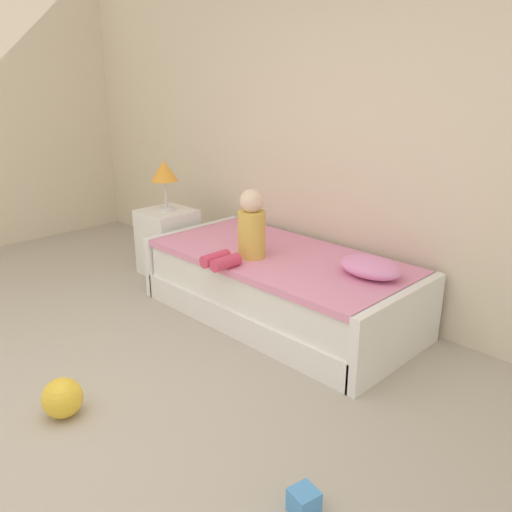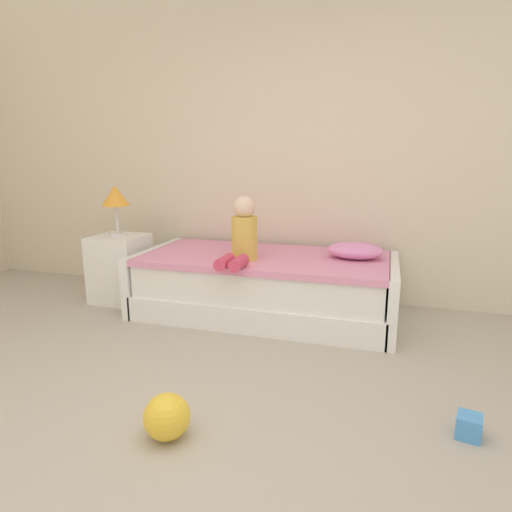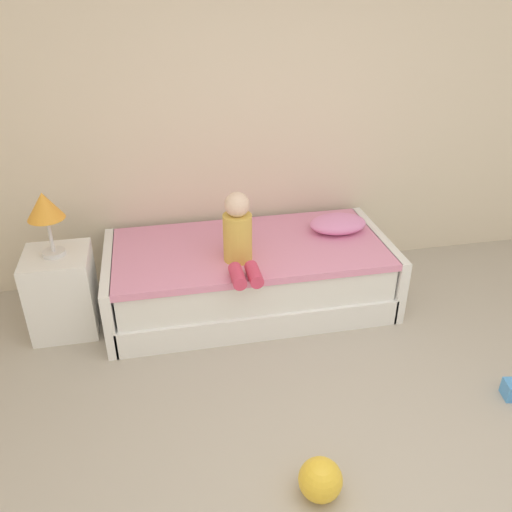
{
  "view_description": "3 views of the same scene",
  "coord_description": "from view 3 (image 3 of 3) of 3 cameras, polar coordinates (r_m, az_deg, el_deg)",
  "views": [
    {
      "loc": [
        2.2,
        -0.71,
        1.78
      ],
      "look_at": [
        -0.28,
        1.75,
        0.55
      ],
      "focal_mm": 36.8,
      "sensor_mm": 36.0,
      "label": 1
    },
    {
      "loc": [
        0.67,
        -1.37,
        1.3
      ],
      "look_at": [
        -0.28,
        1.75,
        0.55
      ],
      "focal_mm": 30.69,
      "sensor_mm": 36.0,
      "label": 2
    },
    {
      "loc": [
        -0.91,
        -1.37,
        2.32
      ],
      "look_at": [
        -0.28,
        1.75,
        0.55
      ],
      "focal_mm": 36.99,
      "sensor_mm": 36.0,
      "label": 3
    }
  ],
  "objects": [
    {
      "name": "wall_rear",
      "position": [
        4.17,
        1.45,
        17.0
      ],
      "size": [
        7.2,
        0.1,
        2.9
      ],
      "primitive_type": "cube",
      "color": "beige",
      "rests_on": "ground"
    },
    {
      "name": "pillow",
      "position": [
        4.12,
        8.84,
        3.47
      ],
      "size": [
        0.44,
        0.3,
        0.13
      ],
      "primitive_type": "ellipsoid",
      "color": "#EA8CC6",
      "rests_on": "bed"
    },
    {
      "name": "nightstand",
      "position": [
        3.96,
        -20.21,
        -3.67
      ],
      "size": [
        0.44,
        0.44,
        0.6
      ],
      "primitive_type": "cube",
      "color": "white",
      "rests_on": "ground"
    },
    {
      "name": "child_figure",
      "position": [
        3.57,
        -1.88,
        2.15
      ],
      "size": [
        0.2,
        0.51,
        0.5
      ],
      "color": "gold",
      "rests_on": "bed"
    },
    {
      "name": "table_lamp",
      "position": [
        3.67,
        -21.88,
        4.74
      ],
      "size": [
        0.24,
        0.24,
        0.45
      ],
      "color": "silver",
      "rests_on": "nightstand"
    },
    {
      "name": "bed",
      "position": [
        4.01,
        -0.71,
        -2.09
      ],
      "size": [
        2.11,
        1.0,
        0.5
      ],
      "color": "white",
      "rests_on": "ground"
    },
    {
      "name": "toy_ball",
      "position": [
        2.82,
        6.98,
        -22.88
      ],
      "size": [
        0.22,
        0.22,
        0.22
      ],
      "primitive_type": "sphere",
      "color": "yellow",
      "rests_on": "ground"
    }
  ]
}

